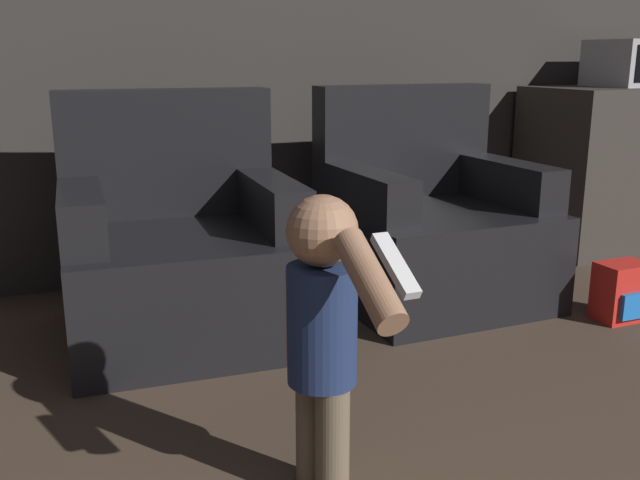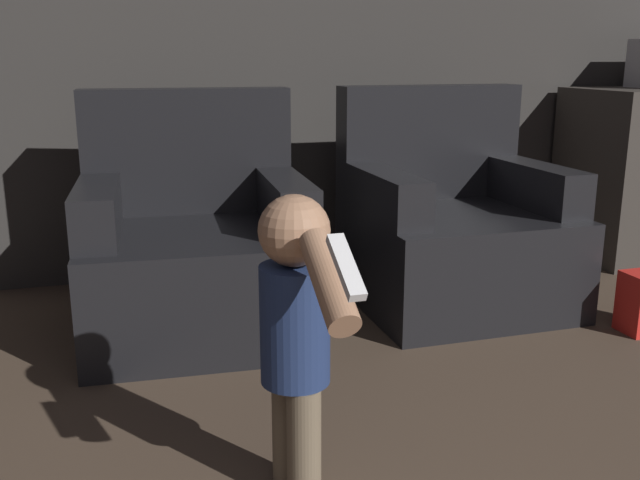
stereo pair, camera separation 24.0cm
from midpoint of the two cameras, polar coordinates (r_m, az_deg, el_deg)
name	(u,v)px [view 2 (the right image)]	position (r m, az deg, el deg)	size (l,w,h in m)	color
wall_back	(200,20)	(3.71, -7.69, 17.06)	(8.40, 0.05, 2.60)	#33302D
armchair_left	(196,251)	(3.00, -7.69, -0.91)	(0.96, 0.92, 0.99)	black
armchair_right	(452,231)	(3.39, 12.54, 0.67)	(0.91, 0.86, 0.99)	black
person_toddler	(296,325)	(1.78, 1.94, -6.91)	(0.18, 0.56, 0.81)	brown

